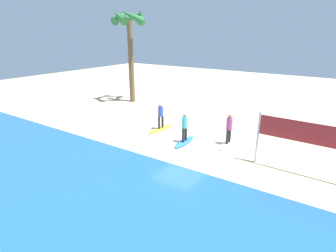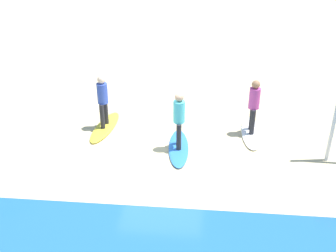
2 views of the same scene
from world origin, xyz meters
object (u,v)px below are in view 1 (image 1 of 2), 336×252
object	(u,v)px
surfer_blue	(185,125)
palm_tree	(130,27)
surfboard_yellow	(161,129)
surfer_white	(229,127)
surfer_yellow	(161,114)
surfboard_white	(228,144)
surfboard_blue	(184,142)

from	to	relation	value
surfer_blue	palm_tree	bearing A→B (deg)	-33.09
surfboard_yellow	surfer_white	bearing A→B (deg)	97.46
surfer_yellow	palm_tree	size ratio (longest dim) A/B	0.21
surfboard_white	surfer_blue	world-z (taller)	surfer_blue
surfboard_blue	surfer_yellow	world-z (taller)	surfer_yellow
surfboard_yellow	palm_tree	distance (m)	10.10
surfer_white	surfer_yellow	size ratio (longest dim) A/B	1.00
surfer_white	palm_tree	xyz separation A→B (m)	(10.96, -4.66, 5.17)
surfboard_blue	surfer_yellow	xyz separation A→B (m)	(2.37, -1.05, 0.99)
surfboard_yellow	surfer_yellow	size ratio (longest dim) A/B	1.28
surfboard_yellow	palm_tree	size ratio (longest dim) A/B	0.27
surfer_yellow	palm_tree	xyz separation A→B (m)	(6.47, -4.71, 5.17)
surfer_blue	surfer_white	bearing A→B (deg)	-152.45
surfer_blue	surfer_yellow	xyz separation A→B (m)	(2.37, -1.05, 0.00)
surfer_yellow	palm_tree	distance (m)	9.52
surfboard_white	surfer_white	xyz separation A→B (m)	(0.00, 0.00, 0.99)
surfer_white	surfboard_yellow	bearing A→B (deg)	0.64
surfer_blue	surfer_yellow	distance (m)	2.59
surfer_white	palm_tree	world-z (taller)	palm_tree
surfboard_blue	surfer_blue	bearing A→B (deg)	130.97
surfboard_yellow	surfboard_white	bearing A→B (deg)	97.46
surfboard_blue	surfboard_yellow	world-z (taller)	same
surfboard_white	surfboard_yellow	world-z (taller)	same
surfer_white	surfboard_blue	size ratio (longest dim) A/B	0.78
surfer_white	surfer_yellow	bearing A→B (deg)	0.64
surfer_white	surfboard_yellow	size ratio (longest dim) A/B	0.78
surfer_blue	surfboard_blue	bearing A→B (deg)	45.00
surfer_white	palm_tree	bearing A→B (deg)	-23.02
surfboard_white	surfboard_yellow	bearing A→B (deg)	-88.53
surfboard_white	surfboard_blue	size ratio (longest dim) A/B	1.00
surfer_blue	surfboard_yellow	world-z (taller)	surfer_blue
surfer_white	surfer_yellow	world-z (taller)	same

